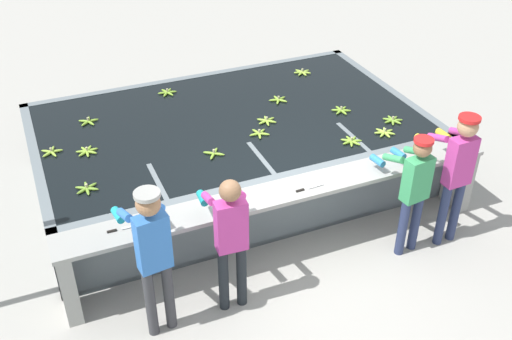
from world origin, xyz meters
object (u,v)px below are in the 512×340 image
at_px(knife_0, 306,189).
at_px(banana_bunch_floating_6, 214,153).
at_px(worker_1, 230,233).
at_px(banana_bunch_floating_7, 351,141).
at_px(worker_3, 457,167).
at_px(banana_bunch_floating_12, 385,132).
at_px(banana_bunch_floating_8, 167,92).
at_px(banana_bunch_floating_1, 87,188).
at_px(banana_bunch_floating_10, 87,151).
at_px(banana_bunch_floating_13, 267,121).
at_px(banana_bunch_floating_5, 393,120).
at_px(banana_bunch_floating_9, 341,110).
at_px(banana_bunch_floating_0, 278,100).
at_px(banana_bunch_floating_3, 51,152).
at_px(banana_bunch_floating_11, 302,72).
at_px(knife_1, 119,229).
at_px(worker_0, 153,248).
at_px(banana_bunch_floating_4, 88,121).
at_px(worker_2, 414,185).
at_px(banana_bunch_floating_2, 259,133).

bearing_deg(knife_0, banana_bunch_floating_6, 122.07).
bearing_deg(worker_1, banana_bunch_floating_7, 28.87).
height_order(worker_3, banana_bunch_floating_12, worker_3).
relative_size(worker_3, banana_bunch_floating_7, 6.22).
bearing_deg(banana_bunch_floating_6, banana_bunch_floating_8, 91.55).
bearing_deg(knife_0, banana_bunch_floating_1, 156.88).
height_order(banana_bunch_floating_10, banana_bunch_floating_13, same).
height_order(banana_bunch_floating_5, banana_bunch_floating_10, same).
bearing_deg(banana_bunch_floating_6, banana_bunch_floating_9, 10.83).
bearing_deg(worker_1, knife_0, 22.40).
height_order(banana_bunch_floating_0, banana_bunch_floating_3, same).
relative_size(banana_bunch_floating_1, banana_bunch_floating_11, 1.00).
bearing_deg(worker_1, banana_bunch_floating_11, 53.11).
bearing_deg(knife_0, knife_1, 177.16).
height_order(banana_bunch_floating_0, banana_bunch_floating_5, same).
relative_size(banana_bunch_floating_3, banana_bunch_floating_5, 0.99).
bearing_deg(banana_bunch_floating_8, banana_bunch_floating_9, -35.94).
bearing_deg(banana_bunch_floating_9, worker_0, -148.32).
xyz_separation_m(banana_bunch_floating_1, banana_bunch_floating_3, (-0.27, 0.97, 0.00)).
relative_size(worker_3, banana_bunch_floating_4, 6.31).
relative_size(banana_bunch_floating_6, knife_1, 0.71).
bearing_deg(banana_bunch_floating_0, banana_bunch_floating_11, 44.14).
bearing_deg(knife_0, banana_bunch_floating_4, 127.72).
bearing_deg(banana_bunch_floating_11, worker_0, -134.51).
relative_size(banana_bunch_floating_6, banana_bunch_floating_7, 0.88).
xyz_separation_m(banana_bunch_floating_9, knife_0, (-1.33, -1.51, -0.01)).
relative_size(worker_0, knife_1, 5.00).
height_order(worker_1, banana_bunch_floating_7, worker_1).
xyz_separation_m(banana_bunch_floating_0, banana_bunch_floating_11, (0.76, 0.73, -0.00)).
xyz_separation_m(worker_3, banana_bunch_floating_4, (-3.71, 3.03, -0.12)).
relative_size(worker_0, worker_1, 1.07).
bearing_deg(worker_3, banana_bunch_floating_0, 112.18).
xyz_separation_m(banana_bunch_floating_10, knife_1, (0.03, -1.69, -0.01)).
distance_m(worker_2, banana_bunch_floating_6, 2.42).
height_order(banana_bunch_floating_13, knife_0, banana_bunch_floating_13).
bearing_deg(banana_bunch_floating_4, banana_bunch_floating_7, -31.67).
height_order(worker_3, banana_bunch_floating_13, worker_3).
height_order(banana_bunch_floating_2, knife_1, banana_bunch_floating_2).
height_order(banana_bunch_floating_10, knife_0, banana_bunch_floating_10).
xyz_separation_m(banana_bunch_floating_4, banana_bunch_floating_9, (3.32, -1.06, -0.00)).
xyz_separation_m(banana_bunch_floating_3, knife_1, (0.44, -1.84, -0.01)).
bearing_deg(knife_0, worker_3, -14.88).
bearing_deg(banana_bunch_floating_8, banana_bunch_floating_2, -65.15).
xyz_separation_m(worker_0, worker_2, (3.06, 0.06, -0.13)).
xyz_separation_m(banana_bunch_floating_8, banana_bunch_floating_12, (2.29, -2.28, -0.00)).
relative_size(banana_bunch_floating_2, banana_bunch_floating_7, 0.99).
xyz_separation_m(worker_3, banana_bunch_floating_6, (-2.43, 1.58, -0.12)).
bearing_deg(banana_bunch_floating_10, banana_bunch_floating_3, 158.98).
distance_m(banana_bunch_floating_4, banana_bunch_floating_9, 3.48).
xyz_separation_m(worker_3, banana_bunch_floating_13, (-1.48, 2.10, -0.12)).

